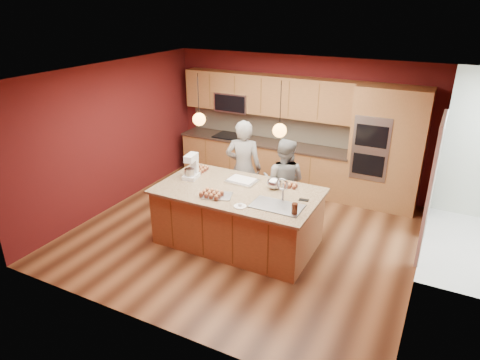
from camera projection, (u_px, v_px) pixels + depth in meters
The scene contains 24 objects.
floor at pixel (244, 234), 7.32m from camera, with size 5.50×5.50×0.00m, color #452514.
ceiling at pixel (245, 74), 6.26m from camera, with size 5.50×5.50×0.00m, color white.
wall_back at pixel (298, 122), 8.84m from camera, with size 5.50×5.50×0.00m, color #521314.
wall_front at pixel (145, 230), 4.75m from camera, with size 5.50×5.50×0.00m, color #521314.
wall_left at pixel (112, 137), 7.94m from camera, with size 5.00×5.00×0.00m, color #521314.
wall_right at pixel (431, 193), 5.64m from camera, with size 5.00×5.00×0.00m, color #521314.
cabinet_run at pixel (263, 138), 9.06m from camera, with size 3.74×0.64×2.30m.
oven_column at pixel (387, 149), 7.90m from camera, with size 1.30×0.62×2.30m.
doorway_trim at pixel (431, 191), 6.43m from camera, with size 0.08×1.11×2.20m, color white, non-canonical shape.
pendant_left at pixel (199, 119), 6.58m from camera, with size 0.20×0.20×0.80m.
pendant_right at pixel (280, 130), 6.03m from camera, with size 0.20×0.20×0.80m.
island at pixel (239, 216), 6.89m from camera, with size 2.57×1.44×1.32m.
person_left at pixel (243, 168), 7.69m from camera, with size 0.65×0.43×1.79m, color black.
person_right at pixel (284, 182), 7.41m from camera, with size 0.76×0.59×1.56m, color gray.
stand_mixer at pixel (191, 168), 7.10m from camera, with size 0.26×0.33×0.41m.
sheet_cake at pixel (242, 181), 7.00m from camera, with size 0.50×0.38×0.05m.
cooling_rack at pixel (217, 196), 6.50m from camera, with size 0.43×0.31×0.02m, color #9EA1A6.
mixing_bowl at pixel (274, 183), 6.73m from camera, with size 0.23×0.23×0.20m, color #B0B2B6.
plate at pixel (240, 206), 6.17m from camera, with size 0.19×0.19×0.01m, color white.
tumbler at pixel (295, 209), 5.93m from camera, with size 0.08×0.08×0.17m, color #3B1C10.
phone at pixel (304, 200), 6.37m from camera, with size 0.15×0.08×0.01m, color black.
cupcakes_left at pixel (200, 169), 7.43m from camera, with size 0.24×0.32×0.07m, color #C57D4B, non-canonical shape.
cupcakes_rack at pixel (211, 193), 6.46m from camera, with size 0.34×0.26×0.08m, color #C57D4B, non-canonical shape.
cupcakes_right at pixel (290, 185), 6.80m from camera, with size 0.25×0.17×0.08m, color #C57D4B, non-canonical shape.
Camera 1 is at (2.83, -5.71, 3.72)m, focal length 32.00 mm.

